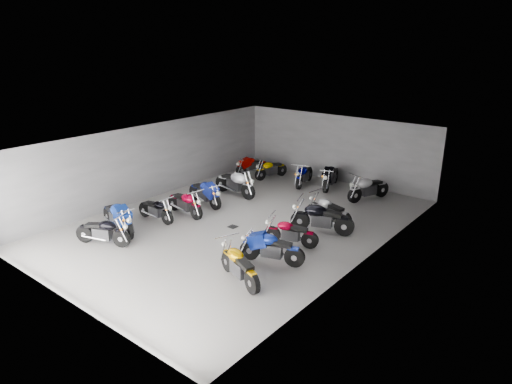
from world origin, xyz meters
TOP-DOWN VIEW (x-y plane):
  - ground at (0.00, 0.00)m, footprint 14.00×14.00m
  - wall_back at (0.00, 7.00)m, footprint 10.00×0.10m
  - wall_left at (-5.00, 0.00)m, footprint 0.10×14.00m
  - wall_right at (5.00, 0.00)m, footprint 0.10×14.00m
  - ceiling at (0.00, 0.00)m, footprint 10.00×14.00m
  - drain_grate at (0.00, -0.50)m, footprint 0.32×0.32m
  - motorcycle_left_a at (-2.37, -4.37)m, footprint 1.92×0.90m
  - motorcycle_left_b at (-2.85, -3.43)m, footprint 2.35×0.71m
  - motorcycle_left_c at (-2.67, -1.87)m, footprint 1.89×0.36m
  - motorcycle_left_d at (-2.26, -0.75)m, footprint 2.08×0.47m
  - motorcycle_left_e at (-2.46, 0.55)m, footprint 2.18×0.62m
  - motorcycle_left_f at (-2.28, 2.26)m, footprint 2.37×0.52m
  - motorcycle_right_b at (2.78, -3.37)m, footprint 2.02×0.88m
  - motorcycle_right_c at (2.81, -1.89)m, footprint 2.02×0.82m
  - motorcycle_right_d at (2.54, -0.46)m, footprint 1.84×0.71m
  - motorcycle_right_e at (2.80, 1.10)m, footprint 2.22×0.91m
  - motorcycle_right_f at (2.52, 2.11)m, footprint 2.00×0.47m
  - motorcycle_back_a at (-3.86, 5.33)m, footprint 0.70×1.86m
  - motorcycle_back_b at (-2.64, 5.34)m, footprint 0.61×1.93m
  - motorcycle_back_c at (-0.75, 5.44)m, footprint 0.68×2.08m
  - motorcycle_back_d at (0.47, 5.82)m, footprint 0.76×2.25m
  - motorcycle_back_e at (2.56, 5.38)m, footprint 0.95×2.12m

SIDE VIEW (x-z plane):
  - ground at x=0.00m, z-range 0.00..0.00m
  - drain_grate at x=0.00m, z-range 0.00..0.01m
  - motorcycle_left_c at x=-2.67m, z-range 0.04..0.87m
  - motorcycle_right_d at x=2.54m, z-range 0.04..0.87m
  - motorcycle_back_a at x=-3.86m, z-range 0.04..0.88m
  - motorcycle_back_b at x=-2.64m, z-range 0.04..0.90m
  - motorcycle_right_f at x=2.52m, z-range 0.04..0.92m
  - motorcycle_left_a at x=-2.37m, z-range 0.04..0.93m
  - motorcycle_left_d at x=-2.26m, z-range 0.04..0.96m
  - motorcycle_right_c at x=2.81m, z-range 0.04..0.96m
  - motorcycle_right_b at x=2.78m, z-range 0.04..0.97m
  - motorcycle_back_c at x=-0.75m, z-range 0.04..0.97m
  - motorcycle_left_e at x=-2.46m, z-range 0.04..1.01m
  - motorcycle_back_e at x=2.56m, z-range 0.04..1.02m
  - motorcycle_back_d at x=0.47m, z-range 0.05..1.05m
  - motorcycle_right_e at x=2.80m, z-range 0.05..1.06m
  - motorcycle_left_f at x=-2.28m, z-range 0.05..1.09m
  - motorcycle_left_b at x=-2.85m, z-range 0.05..1.09m
  - wall_back at x=0.00m, z-range 0.00..3.20m
  - wall_left at x=-5.00m, z-range 0.00..3.20m
  - wall_right at x=5.00m, z-range 0.00..3.20m
  - ceiling at x=0.00m, z-range 3.20..3.24m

